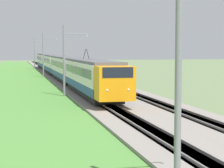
% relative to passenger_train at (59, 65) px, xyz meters
% --- Properties ---
extents(ballast_main, '(240.00, 4.40, 0.30)m').
position_rel_passenger_train_xyz_m(ballast_main, '(-20.13, 0.00, -2.18)').
color(ballast_main, gray).
rests_on(ballast_main, ground).
extents(ballast_adjacent, '(240.00, 4.40, 0.30)m').
position_rel_passenger_train_xyz_m(ballast_adjacent, '(-20.13, -4.40, -2.18)').
color(ballast_adjacent, gray).
rests_on(ballast_adjacent, ground).
extents(track_main, '(240.00, 1.57, 0.45)m').
position_rel_passenger_train_xyz_m(track_main, '(-20.13, 0.00, -2.17)').
color(track_main, '#4C4238').
rests_on(track_main, ground).
extents(track_adjacent, '(240.00, 1.57, 0.45)m').
position_rel_passenger_train_xyz_m(track_adjacent, '(-20.13, -4.40, -2.17)').
color(track_adjacent, '#4C4238').
rests_on(track_adjacent, ground).
extents(grass_verge, '(240.00, 11.36, 0.12)m').
position_rel_passenger_train_xyz_m(grass_verge, '(-20.13, 5.89, -2.27)').
color(grass_verge, '#4C8438').
rests_on(grass_verge, ground).
extents(passenger_train, '(86.88, 3.00, 4.99)m').
position_rel_passenger_train_xyz_m(passenger_train, '(0.00, 0.00, 0.00)').
color(passenger_train, orange).
rests_on(passenger_train, ground).
extents(catenary_mast_near, '(0.22, 2.56, 7.87)m').
position_rel_passenger_train_xyz_m(catenary_mast_near, '(-62.49, 2.48, 1.75)').
color(catenary_mast_near, slate).
rests_on(catenary_mast_near, ground).
extents(catenary_mast_mid, '(0.22, 2.56, 7.47)m').
position_rel_passenger_train_xyz_m(catenary_mast_mid, '(-30.48, 2.48, 1.54)').
color(catenary_mast_mid, slate).
rests_on(catenary_mast_mid, ground).
extents(catenary_mast_far, '(0.22, 2.56, 7.83)m').
position_rel_passenger_train_xyz_m(catenary_mast_far, '(1.54, 2.48, 1.72)').
color(catenary_mast_far, slate).
rests_on(catenary_mast_far, ground).
extents(catenary_mast_distant, '(0.22, 2.56, 8.03)m').
position_rel_passenger_train_xyz_m(catenary_mast_distant, '(33.55, 2.48, 1.82)').
color(catenary_mast_distant, slate).
rests_on(catenary_mast_distant, ground).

